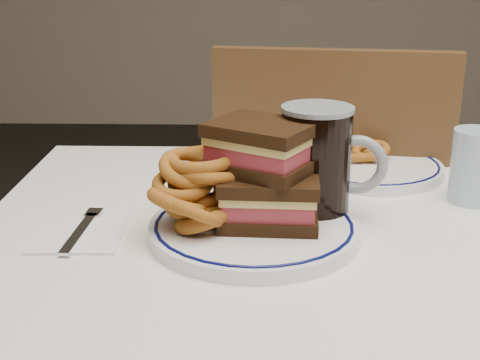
{
  "coord_description": "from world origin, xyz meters",
  "views": [
    {
      "loc": [
        -0.23,
        -0.83,
        1.12
      ],
      "look_at": [
        -0.25,
        0.0,
        0.83
      ],
      "focal_mm": 50.0,
      "sensor_mm": 36.0,
      "label": 1
    }
  ],
  "objects_px": {
    "reuben_sandwich": "(265,173)",
    "beer_mug": "(318,164)",
    "far_plate": "(371,167)",
    "chair_far": "(327,246)",
    "main_plate": "(254,229)"
  },
  "relations": [
    {
      "from": "beer_mug",
      "to": "far_plate",
      "type": "distance_m",
      "value": 0.26
    },
    {
      "from": "main_plate",
      "to": "beer_mug",
      "type": "bearing_deg",
      "value": 33.56
    },
    {
      "from": "reuben_sandwich",
      "to": "far_plate",
      "type": "xyz_separation_m",
      "value": [
        0.19,
        0.27,
        -0.08
      ]
    },
    {
      "from": "main_plate",
      "to": "far_plate",
      "type": "height_order",
      "value": "main_plate"
    },
    {
      "from": "reuben_sandwich",
      "to": "beer_mug",
      "type": "distance_m",
      "value": 0.09
    },
    {
      "from": "chair_far",
      "to": "reuben_sandwich",
      "type": "xyz_separation_m",
      "value": [
        -0.14,
        -0.46,
        0.32
      ]
    },
    {
      "from": "reuben_sandwich",
      "to": "beer_mug",
      "type": "height_order",
      "value": "beer_mug"
    },
    {
      "from": "chair_far",
      "to": "main_plate",
      "type": "xyz_separation_m",
      "value": [
        -0.16,
        -0.47,
        0.24
      ]
    },
    {
      "from": "chair_far",
      "to": "beer_mug",
      "type": "height_order",
      "value": "chair_far"
    },
    {
      "from": "main_plate",
      "to": "beer_mug",
      "type": "distance_m",
      "value": 0.13
    },
    {
      "from": "chair_far",
      "to": "far_plate",
      "type": "xyz_separation_m",
      "value": [
        0.05,
        -0.19,
        0.24
      ]
    },
    {
      "from": "reuben_sandwich",
      "to": "beer_mug",
      "type": "relative_size",
      "value": 0.99
    },
    {
      "from": "beer_mug",
      "to": "far_plate",
      "type": "height_order",
      "value": "beer_mug"
    },
    {
      "from": "main_plate",
      "to": "beer_mug",
      "type": "height_order",
      "value": "beer_mug"
    },
    {
      "from": "reuben_sandwich",
      "to": "beer_mug",
      "type": "bearing_deg",
      "value": 31.88
    }
  ]
}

